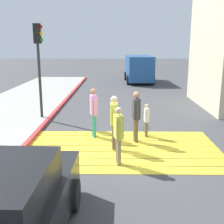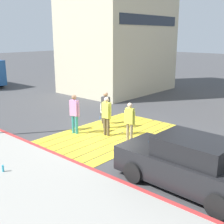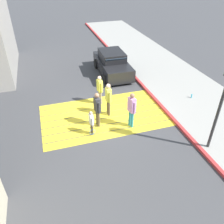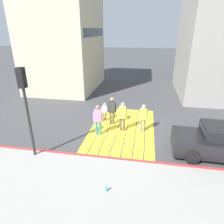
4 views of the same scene
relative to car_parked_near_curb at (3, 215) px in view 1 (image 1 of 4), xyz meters
name	(u,v)px [view 1 (image 1 of 4)]	position (x,y,z in m)	size (l,w,h in m)	color
ground_plane	(122,149)	(2.00, 4.90, -0.73)	(120.00, 120.00, 0.00)	#424244
crosswalk_stripes	(122,149)	(2.00, 4.90, -0.73)	(6.40, 3.80, 0.01)	yellow
curb_painted	(24,147)	(-1.25, 4.90, -0.67)	(0.16, 40.00, 0.13)	#BC3333
car_parked_near_curb	(3,215)	(0.00, 0.00, 0.00)	(2.06, 4.34, 1.57)	black
van_down_street	(139,68)	(3.85, 21.91, 0.54)	(2.49, 5.27, 2.35)	#1E4C8C
traffic_light_corner	(39,52)	(-1.58, 8.66, 2.30)	(0.39, 0.28, 4.24)	#2D2D2D
pedestrian_adult_lead	(114,119)	(1.73, 4.89, 0.30)	(0.25, 0.52, 1.78)	brown
pedestrian_adult_trailing	(119,132)	(1.87, 3.69, 0.25)	(0.29, 0.48, 1.69)	gray
pedestrian_adult_side	(136,113)	(2.50, 5.65, 0.31)	(0.28, 0.52, 1.80)	brown
pedestrian_teen_behind	(94,109)	(0.99, 6.18, 0.33)	(0.32, 0.52, 1.83)	teal
pedestrian_child_with_racket	(147,118)	(2.93, 6.22, -0.03)	(0.29, 0.40, 1.25)	brown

